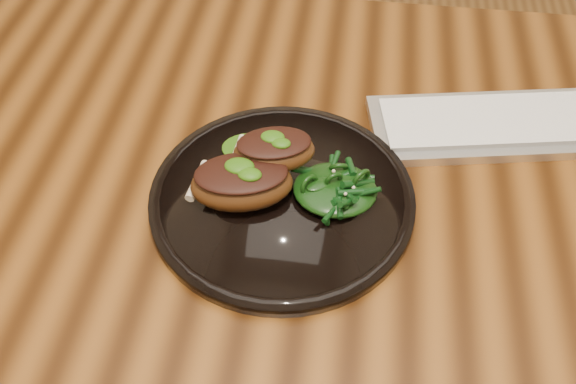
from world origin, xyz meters
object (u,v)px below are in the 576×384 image
object	(u,v)px
desk	(400,228)
lamb_chop_front	(241,182)
greens_heap	(335,186)
plate	(282,198)
keyboard	(527,123)

from	to	relation	value
desk	lamb_chop_front	xyz separation A→B (m)	(-0.19, -0.06, 0.13)
lamb_chop_front	greens_heap	world-z (taller)	lamb_chop_front
plate	lamb_chop_front	distance (m)	0.06
desk	greens_heap	xyz separation A→B (m)	(-0.09, -0.04, 0.12)
lamb_chop_front	desk	bearing A→B (deg)	17.17
lamb_chop_front	keyboard	size ratio (longest dim) A/B	0.31
desk	lamb_chop_front	bearing A→B (deg)	-162.83
keyboard	desk	bearing A→B (deg)	-140.99
greens_heap	keyboard	size ratio (longest dim) A/B	0.23
desk	greens_heap	world-z (taller)	greens_heap
plate	desk	bearing A→B (deg)	18.19
desk	greens_heap	distance (m)	0.15
greens_heap	keyboard	distance (m)	0.29
lamb_chop_front	greens_heap	bearing A→B (deg)	8.86
desk	plate	bearing A→B (deg)	-161.81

